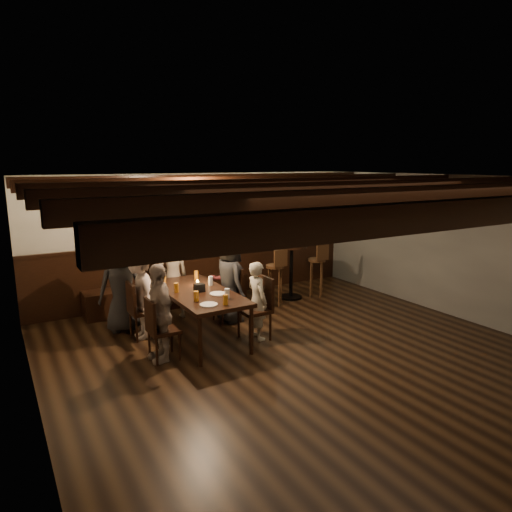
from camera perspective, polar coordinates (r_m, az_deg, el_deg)
room at (r=7.63m, az=-4.85°, el=0.07°), size 7.00×7.00×7.00m
dining_table at (r=6.82m, az=-7.24°, el=-4.85°), size 0.88×1.96×0.73m
chair_left_near at (r=7.12m, az=-13.97°, el=-7.84°), size 0.40×0.40×0.87m
chair_left_far at (r=6.32m, az=-11.57°, el=-10.33°), size 0.39×0.39×0.85m
chair_right_near at (r=7.62m, az=-3.52°, el=-6.14°), size 0.41×0.41×0.90m
chair_right_far at (r=6.86m, az=-0.06°, el=-8.03°), size 0.43×0.43×0.94m
person_bench_left at (r=7.37m, az=-16.50°, el=-3.78°), size 0.68×0.45×1.40m
person_bench_centre at (r=7.75m, az=-10.33°, el=-2.65°), size 0.52×0.34×1.42m
person_bench_right at (r=7.99m, az=-3.86°, el=-2.84°), size 0.59×0.46×1.21m
person_left_near at (r=6.98m, az=-14.39°, el=-4.54°), size 0.52×0.90×1.39m
person_left_far at (r=6.17m, az=-12.00°, el=-6.92°), size 0.32×0.77×1.32m
person_right_near at (r=7.51m, az=-3.35°, el=-2.98°), size 0.45×0.69×1.41m
person_right_far at (r=6.78m, az=0.16°, el=-5.58°), size 0.28×0.43×1.18m
pint_a at (r=7.32m, az=-11.46°, el=-2.79°), size 0.07×0.07×0.14m
pint_b at (r=7.46m, az=-7.48°, el=-2.39°), size 0.07×0.07×0.14m
pint_c at (r=6.77m, az=-9.94°, el=-3.91°), size 0.07×0.07×0.14m
pint_d at (r=7.08m, az=-5.68°, el=-3.11°), size 0.07×0.07×0.14m
pint_e at (r=6.30m, az=-7.48°, el=-5.00°), size 0.07×0.07×0.14m
pint_f at (r=6.38m, az=-3.64°, el=-4.70°), size 0.07×0.07×0.14m
pint_g at (r=6.11m, az=-3.84°, el=-5.47°), size 0.07×0.07×0.14m
plate_near at (r=6.13m, az=-5.93°, el=-6.05°), size 0.24×0.24×0.01m
plate_far at (r=6.61m, az=-4.78°, el=-4.72°), size 0.24×0.24×0.01m
condiment_caddy at (r=6.74m, az=-7.09°, el=-3.97°), size 0.15×0.10×0.12m
candle at (r=7.11m, az=-7.33°, el=-3.46°), size 0.05×0.05×0.05m
high_top_table at (r=8.79m, az=4.43°, el=-0.93°), size 0.59×0.59×1.05m
bar_stool_left at (r=8.43m, az=2.40°, el=-3.52°), size 0.34×0.36×1.07m
bar_stool_right at (r=9.03m, az=7.58°, el=-2.58°), size 0.34×0.35×1.07m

